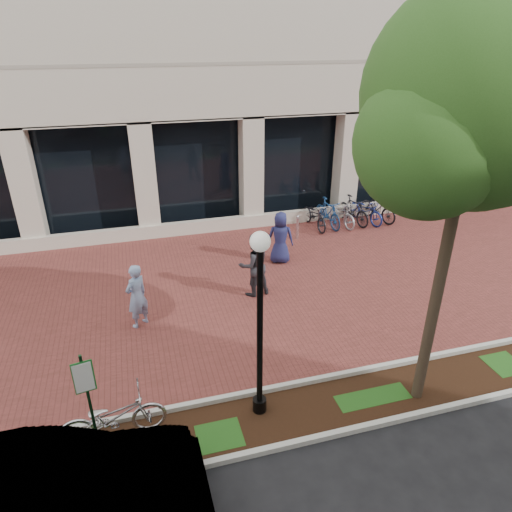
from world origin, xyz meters
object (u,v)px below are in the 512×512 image
object	(u,v)px
bollard	(297,227)
sedan_near_curb	(39,509)
pedestrian_right	(280,238)
lamppost	(260,318)
bike_rack_cluster	(346,212)
parking_sign	(88,396)
pedestrian_left	(137,296)
pedestrian_mid	(254,265)
locked_bicycle	(113,417)
street_tree	(476,110)

from	to	relation	value
bollard	sedan_near_curb	distance (m)	12.26
pedestrian_right	sedan_near_curb	xyz separation A→B (m)	(-6.34, -8.02, -0.07)
sedan_near_curb	pedestrian_right	bearing A→B (deg)	-39.39
lamppost	bike_rack_cluster	xyz separation A→B (m)	(6.15, 8.74, -1.72)
bike_rack_cluster	bollard	bearing A→B (deg)	-170.62
pedestrian_right	bike_rack_cluster	xyz separation A→B (m)	(3.61, 2.46, -0.35)
parking_sign	pedestrian_left	size ratio (longest dim) A/B	1.31
pedestrian_mid	sedan_near_curb	size ratio (longest dim) A/B	0.39
pedestrian_mid	pedestrian_right	distance (m)	2.27
locked_bicycle	parking_sign	bearing A→B (deg)	144.62
pedestrian_left	sedan_near_curb	distance (m)	5.74
parking_sign	street_tree	size ratio (longest dim) A/B	0.29
lamppost	bollard	xyz separation A→B (m)	(3.75, 7.91, -1.77)
bike_rack_cluster	pedestrian_right	bearing A→B (deg)	-155.38
street_tree	bike_rack_cluster	xyz separation A→B (m)	(2.75, 9.21, -5.31)
pedestrian_mid	bike_rack_cluster	bearing A→B (deg)	-148.04
bike_rack_cluster	street_tree	bearing A→B (deg)	-116.35
street_tree	bollard	size ratio (longest dim) A/B	8.42
pedestrian_left	sedan_near_curb	bearing A→B (deg)	34.46
parking_sign	bike_rack_cluster	distance (m)	12.99
lamppost	pedestrian_mid	world-z (taller)	lamppost
pedestrian_mid	bike_rack_cluster	xyz separation A→B (m)	(5.01, 4.25, -0.42)
parking_sign	locked_bicycle	bearing A→B (deg)	47.48
locked_bicycle	pedestrian_right	bearing A→B (deg)	-43.64
pedestrian_mid	locked_bicycle	bearing A→B (deg)	39.83
pedestrian_left	pedestrian_mid	distance (m)	3.40
locked_bicycle	lamppost	bearing A→B (deg)	-94.45
parking_sign	pedestrian_mid	xyz separation A→B (m)	(4.22, 4.83, -0.53)
lamppost	street_tree	distance (m)	4.96
parking_sign	pedestrian_left	xyz separation A→B (m)	(0.91, 4.10, -0.60)
pedestrian_mid	pedestrian_right	bearing A→B (deg)	-136.53
pedestrian_mid	bollard	bearing A→B (deg)	-135.78
locked_bicycle	pedestrian_left	world-z (taller)	pedestrian_left
lamppost	sedan_near_curb	world-z (taller)	lamppost
street_tree	bike_rack_cluster	world-z (taller)	street_tree
parking_sign	bollard	world-z (taller)	parking_sign
pedestrian_mid	bike_rack_cluster	distance (m)	6.58
parking_sign	street_tree	distance (m)	7.81
bollard	pedestrian_left	bearing A→B (deg)	-145.02
locked_bicycle	pedestrian_right	distance (m)	8.20
parking_sign	bollard	bearing A→B (deg)	40.41
street_tree	bollard	world-z (taller)	street_tree
parking_sign	pedestrian_left	distance (m)	4.24
bollard	bike_rack_cluster	bearing A→B (deg)	19.10
street_tree	pedestrian_left	world-z (taller)	street_tree
sedan_near_curb	bollard	bearing A→B (deg)	-39.11
pedestrian_left	bike_rack_cluster	distance (m)	9.71
parking_sign	lamppost	world-z (taller)	lamppost
bollard	sedan_near_curb	bearing A→B (deg)	-128.05
street_tree	bike_rack_cluster	size ratio (longest dim) A/B	2.13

